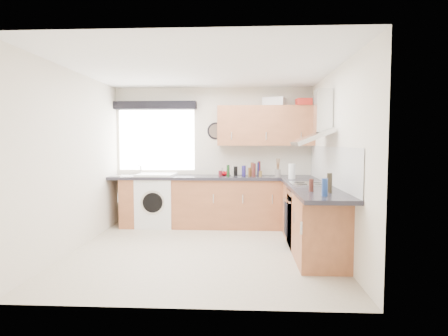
# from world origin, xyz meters

# --- Properties ---
(ground_plane) EXTENTS (3.60, 3.60, 0.00)m
(ground_plane) POSITION_xyz_m (0.00, 0.00, 0.00)
(ground_plane) COLOR beige
(ceiling) EXTENTS (3.60, 3.60, 0.02)m
(ceiling) POSITION_xyz_m (0.00, 0.00, 2.50)
(ceiling) COLOR white
(ceiling) RESTS_ON wall_back
(wall_back) EXTENTS (3.60, 0.02, 2.50)m
(wall_back) POSITION_xyz_m (0.00, 1.80, 1.25)
(wall_back) COLOR silver
(wall_back) RESTS_ON ground_plane
(wall_front) EXTENTS (3.60, 0.02, 2.50)m
(wall_front) POSITION_xyz_m (0.00, -1.80, 1.25)
(wall_front) COLOR silver
(wall_front) RESTS_ON ground_plane
(wall_left) EXTENTS (0.02, 3.60, 2.50)m
(wall_left) POSITION_xyz_m (-1.80, 0.00, 1.25)
(wall_left) COLOR silver
(wall_left) RESTS_ON ground_plane
(wall_right) EXTENTS (0.02, 3.60, 2.50)m
(wall_right) POSITION_xyz_m (1.80, 0.00, 1.25)
(wall_right) COLOR silver
(wall_right) RESTS_ON ground_plane
(window) EXTENTS (1.40, 0.02, 1.10)m
(window) POSITION_xyz_m (-1.05, 1.79, 1.55)
(window) COLOR white
(window) RESTS_ON wall_back
(window_blind) EXTENTS (1.50, 0.18, 0.14)m
(window_blind) POSITION_xyz_m (-1.05, 1.70, 2.18)
(window_blind) COLOR black
(window_blind) RESTS_ON wall_back
(splashback) EXTENTS (0.01, 3.00, 0.54)m
(splashback) POSITION_xyz_m (1.79, 0.30, 1.18)
(splashback) COLOR white
(splashback) RESTS_ON wall_right
(base_cab_back) EXTENTS (3.00, 0.58, 0.86)m
(base_cab_back) POSITION_xyz_m (-0.10, 1.51, 0.43)
(base_cab_back) COLOR brown
(base_cab_back) RESTS_ON ground_plane
(base_cab_corner) EXTENTS (0.60, 0.60, 0.86)m
(base_cab_corner) POSITION_xyz_m (1.50, 1.50, 0.43)
(base_cab_corner) COLOR brown
(base_cab_corner) RESTS_ON ground_plane
(base_cab_right) EXTENTS (0.58, 2.10, 0.86)m
(base_cab_right) POSITION_xyz_m (1.51, 0.15, 0.43)
(base_cab_right) COLOR brown
(base_cab_right) RESTS_ON ground_plane
(worktop_back) EXTENTS (3.60, 0.62, 0.05)m
(worktop_back) POSITION_xyz_m (0.00, 1.50, 0.89)
(worktop_back) COLOR black
(worktop_back) RESTS_ON base_cab_back
(worktop_right) EXTENTS (0.62, 2.42, 0.05)m
(worktop_right) POSITION_xyz_m (1.50, 0.00, 0.89)
(worktop_right) COLOR black
(worktop_right) RESTS_ON base_cab_right
(sink) EXTENTS (0.84, 0.46, 0.10)m
(sink) POSITION_xyz_m (-1.33, 1.50, 0.95)
(sink) COLOR silver
(sink) RESTS_ON worktop_back
(oven) EXTENTS (0.56, 0.58, 0.85)m
(oven) POSITION_xyz_m (1.50, 0.30, 0.42)
(oven) COLOR black
(oven) RESTS_ON ground_plane
(hob_plate) EXTENTS (0.52, 0.52, 0.01)m
(hob_plate) POSITION_xyz_m (1.50, 0.30, 0.92)
(hob_plate) COLOR silver
(hob_plate) RESTS_ON worktop_right
(extractor_hood) EXTENTS (0.52, 0.78, 0.66)m
(extractor_hood) POSITION_xyz_m (1.60, 0.30, 1.77)
(extractor_hood) COLOR silver
(extractor_hood) RESTS_ON wall_right
(upper_cabinets) EXTENTS (1.70, 0.35, 0.70)m
(upper_cabinets) POSITION_xyz_m (0.95, 1.62, 1.80)
(upper_cabinets) COLOR brown
(upper_cabinets) RESTS_ON wall_back
(washing_machine) EXTENTS (0.66, 0.64, 0.95)m
(washing_machine) POSITION_xyz_m (-1.00, 1.52, 0.47)
(washing_machine) COLOR white
(washing_machine) RESTS_ON ground_plane
(wall_clock) EXTENTS (0.31, 0.04, 0.31)m
(wall_clock) POSITION_xyz_m (0.05, 1.78, 1.72)
(wall_clock) COLOR black
(wall_clock) RESTS_ON wall_back
(casserole) EXTENTS (0.44, 0.37, 0.16)m
(casserole) POSITION_xyz_m (1.11, 1.72, 2.23)
(casserole) COLOR white
(casserole) RESTS_ON upper_cabinets
(storage_box) EXTENTS (0.27, 0.24, 0.11)m
(storage_box) POSITION_xyz_m (1.60, 1.52, 2.21)
(storage_box) COLOR red
(storage_box) RESTS_ON upper_cabinets
(utensil_pot) EXTENTS (0.10, 0.10, 0.13)m
(utensil_pot) POSITION_xyz_m (1.15, 1.35, 0.98)
(utensil_pot) COLOR slate
(utensil_pot) RESTS_ON worktop_back
(kitchen_roll) EXTENTS (0.12, 0.12, 0.25)m
(kitchen_roll) POSITION_xyz_m (1.35, 1.05, 1.03)
(kitchen_roll) COLOR white
(kitchen_roll) RESTS_ON worktop_right
(tomato_cluster) EXTENTS (0.20, 0.20, 0.07)m
(tomato_cluster) POSITION_xyz_m (0.22, 1.65, 0.95)
(tomato_cluster) COLOR #9F020B
(tomato_cluster) RESTS_ON worktop_back
(jar_0) EXTENTS (0.05, 0.05, 0.20)m
(jar_0) POSITION_xyz_m (0.37, 1.52, 1.01)
(jar_0) COLOR #ACA393
(jar_0) RESTS_ON worktop_back
(jar_1) EXTENTS (0.07, 0.07, 0.17)m
(jar_1) POSITION_xyz_m (0.42, 1.56, 0.99)
(jar_1) COLOR black
(jar_1) RESTS_ON worktop_back
(jar_2) EXTENTS (0.07, 0.07, 0.19)m
(jar_2) POSITION_xyz_m (0.56, 1.54, 1.00)
(jar_2) COLOR navy
(jar_2) RESTS_ON worktop_back
(jar_3) EXTENTS (0.04, 0.04, 0.14)m
(jar_3) POSITION_xyz_m (0.17, 1.62, 0.98)
(jar_3) COLOR #A19489
(jar_3) RESTS_ON worktop_back
(jar_4) EXTENTS (0.05, 0.05, 0.15)m
(jar_4) POSITION_xyz_m (0.67, 1.46, 0.99)
(jar_4) COLOR brown
(jar_4) RESTS_ON worktop_back
(jar_5) EXTENTS (0.06, 0.06, 0.10)m
(jar_5) POSITION_xyz_m (0.86, 1.47, 0.96)
(jar_5) COLOR olive
(jar_5) RESTS_ON worktop_back
(jar_6) EXTENTS (0.04, 0.04, 0.24)m
(jar_6) POSITION_xyz_m (0.83, 1.62, 1.03)
(jar_6) COLOR #16174D
(jar_6) RESTS_ON worktop_back
(jar_7) EXTENTS (0.06, 0.06, 0.24)m
(jar_7) POSITION_xyz_m (0.71, 1.57, 1.03)
(jar_7) COLOR brown
(jar_7) RESTS_ON worktop_back
(jar_8) EXTENTS (0.05, 0.05, 0.26)m
(jar_8) POSITION_xyz_m (0.84, 1.64, 1.04)
(jar_8) COLOR #5C1513
(jar_8) RESTS_ON worktop_back
(jar_9) EXTENTS (0.07, 0.07, 0.10)m
(jar_9) POSITION_xyz_m (0.15, 1.49, 0.96)
(jar_9) COLOR #5D131B
(jar_9) RESTS_ON worktop_back
(jar_10) EXTENTS (0.05, 0.05, 0.21)m
(jar_10) POSITION_xyz_m (0.29, 1.36, 1.01)
(jar_10) COLOR #133412
(jar_10) RESTS_ON worktop_back
(jar_11) EXTENTS (0.07, 0.07, 0.24)m
(jar_11) POSITION_xyz_m (0.74, 1.38, 1.03)
(jar_11) COLOR #461B19
(jar_11) RESTS_ON worktop_back
(bottle_0) EXTENTS (0.06, 0.06, 0.20)m
(bottle_0) POSITION_xyz_m (1.47, -0.88, 1.01)
(bottle_0) COLOR navy
(bottle_0) RESTS_ON worktop_right
(bottle_1) EXTENTS (0.06, 0.06, 0.24)m
(bottle_1) POSITION_xyz_m (1.58, -0.59, 1.03)
(bottle_1) COLOR #32291B
(bottle_1) RESTS_ON worktop_right
(bottle_2) EXTENTS (0.06, 0.06, 0.15)m
(bottle_2) POSITION_xyz_m (1.39, -0.49, 0.99)
(bottle_2) COLOR #4B211B
(bottle_2) RESTS_ON worktop_right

